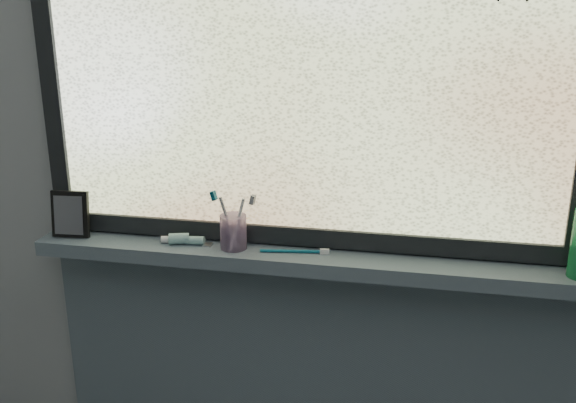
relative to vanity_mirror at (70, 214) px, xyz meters
The scene contains 9 objects.
wall_back 0.75m from the vanity_mirror, ahead, with size 3.00×0.01×2.50m, color #9EA3A8.
windowsill 0.74m from the vanity_mirror, ahead, with size 1.62×0.14×0.04m, color slate.
window_pane 0.86m from the vanity_mirror, ahead, with size 1.50×0.01×1.00m, color silver.
frame_bottom 0.73m from the vanity_mirror, ahead, with size 1.60×0.03×0.05m, color black.
frame_left 0.45m from the vanity_mirror, 129.89° to the left, with size 0.05×0.03×1.10m, color black.
vanity_mirror is the anchor object (origin of this frame).
toothpaste_tube 0.34m from the vanity_mirror, ahead, with size 0.17×0.04×0.03m, color silver, non-canonical shape.
toothbrush_cup 0.47m from the vanity_mirror, ahead, with size 0.07×0.07×0.09m, color #C89FD2.
toothbrush_lying 0.63m from the vanity_mirror, ahead, with size 0.20×0.02×0.01m, color #0D5D75, non-canonical shape.
Camera 1 is at (0.20, -0.32, 1.67)m, focal length 40.00 mm.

